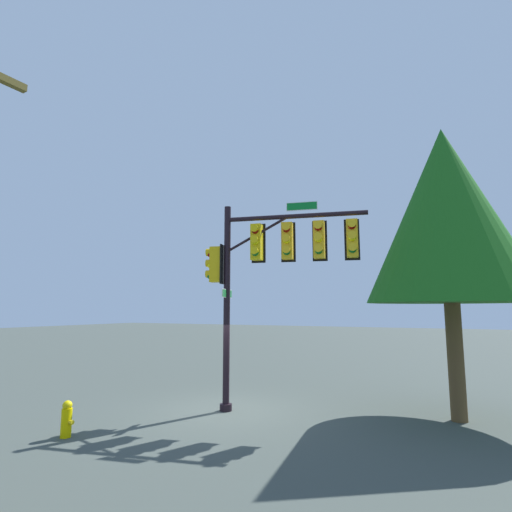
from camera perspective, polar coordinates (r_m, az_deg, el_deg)
The scene contains 4 objects.
ground_plane at distance 12.63m, azimuth -4.34°, elevation -21.19°, with size 120.00×120.00×0.00m, color #3D453F.
signal_pole_assembly at distance 12.00m, azimuth 2.50°, elevation -0.15°, with size 4.86×1.54×6.18m.
fire_hydrant at distance 11.04m, azimuth -25.43°, elevation -20.29°, with size 0.33×0.24×0.83m.
tree_near at distance 12.70m, azimuth 25.53°, elevation 5.44°, with size 4.58×4.58×8.24m.
Camera 1 is at (6.19, -10.60, 2.95)m, focal length 28.00 mm.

